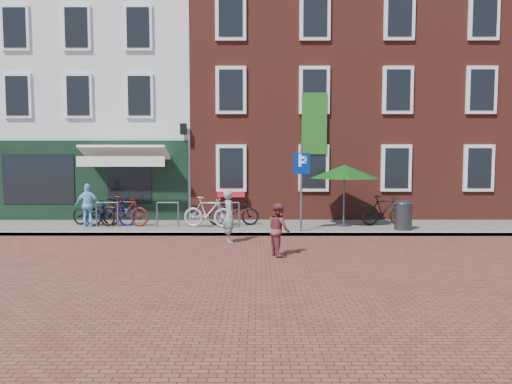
{
  "coord_description": "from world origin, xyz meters",
  "views": [
    {
      "loc": [
        1.46,
        -14.23,
        2.38
      ],
      "look_at": [
        1.41,
        0.92,
        1.27
      ],
      "focal_mm": 33.14,
      "sensor_mm": 36.0,
      "label": 1
    }
  ],
  "objects_px": {
    "bicycle_2": "(110,212)",
    "bicycle_4": "(233,212)",
    "parasol": "(344,169)",
    "cafe_person": "(88,205)",
    "litter_bin": "(403,213)",
    "parking_sign": "(301,176)",
    "bicycle_0": "(94,212)",
    "bicycle_5": "(384,210)",
    "woman": "(229,216)",
    "bicycle_1": "(125,211)",
    "boy": "(279,229)",
    "bicycle_3": "(208,212)"
  },
  "relations": [
    {
      "from": "parasol",
      "to": "cafe_person",
      "type": "relative_size",
      "value": 1.6
    },
    {
      "from": "woman",
      "to": "boy",
      "type": "height_order",
      "value": "woman"
    },
    {
      "from": "woman",
      "to": "bicycle_1",
      "type": "xyz_separation_m",
      "value": [
        -3.63,
        2.46,
        -0.14
      ]
    },
    {
      "from": "parasol",
      "to": "bicycle_1",
      "type": "distance_m",
      "value": 7.44
    },
    {
      "from": "parking_sign",
      "to": "bicycle_5",
      "type": "relative_size",
      "value": 1.65
    },
    {
      "from": "bicycle_2",
      "to": "bicycle_5",
      "type": "bearing_deg",
      "value": -87.09
    },
    {
      "from": "bicycle_2",
      "to": "bicycle_4",
      "type": "xyz_separation_m",
      "value": [
        4.12,
        0.19,
        0.0
      ]
    },
    {
      "from": "cafe_person",
      "to": "bicycle_1",
      "type": "relative_size",
      "value": 0.86
    },
    {
      "from": "parking_sign",
      "to": "woman",
      "type": "height_order",
      "value": "parking_sign"
    },
    {
      "from": "cafe_person",
      "to": "bicycle_0",
      "type": "distance_m",
      "value": 0.38
    },
    {
      "from": "litter_bin",
      "to": "bicycle_5",
      "type": "distance_m",
      "value": 1.09
    },
    {
      "from": "woman",
      "to": "bicycle_2",
      "type": "bearing_deg",
      "value": 46.31
    },
    {
      "from": "litter_bin",
      "to": "bicycle_4",
      "type": "bearing_deg",
      "value": 169.5
    },
    {
      "from": "cafe_person",
      "to": "bicycle_1",
      "type": "distance_m",
      "value": 1.2
    },
    {
      "from": "parking_sign",
      "to": "bicycle_0",
      "type": "height_order",
      "value": "parking_sign"
    },
    {
      "from": "bicycle_1",
      "to": "bicycle_5",
      "type": "bearing_deg",
      "value": -77.68
    },
    {
      "from": "cafe_person",
      "to": "bicycle_4",
      "type": "bearing_deg",
      "value": -175.3
    },
    {
      "from": "litter_bin",
      "to": "bicycle_3",
      "type": "relative_size",
      "value": 0.6
    },
    {
      "from": "litter_bin",
      "to": "parking_sign",
      "type": "height_order",
      "value": "parking_sign"
    },
    {
      "from": "woman",
      "to": "cafe_person",
      "type": "relative_size",
      "value": 1.04
    },
    {
      "from": "bicycle_0",
      "to": "bicycle_5",
      "type": "distance_m",
      "value": 9.79
    },
    {
      "from": "bicycle_4",
      "to": "bicycle_0",
      "type": "bearing_deg",
      "value": 91.65
    },
    {
      "from": "boy",
      "to": "bicycle_2",
      "type": "xyz_separation_m",
      "value": [
        -5.45,
        4.34,
        -0.09
      ]
    },
    {
      "from": "parasol",
      "to": "bicycle_3",
      "type": "height_order",
      "value": "parasol"
    },
    {
      "from": "bicycle_1",
      "to": "bicycle_4",
      "type": "bearing_deg",
      "value": -75.68
    },
    {
      "from": "bicycle_1",
      "to": "bicycle_4",
      "type": "height_order",
      "value": "bicycle_1"
    },
    {
      "from": "bicycle_0",
      "to": "bicycle_4",
      "type": "height_order",
      "value": "same"
    },
    {
      "from": "bicycle_2",
      "to": "woman",
      "type": "bearing_deg",
      "value": -119.73
    },
    {
      "from": "bicycle_2",
      "to": "bicycle_5",
      "type": "height_order",
      "value": "bicycle_5"
    },
    {
      "from": "litter_bin",
      "to": "woman",
      "type": "relative_size",
      "value": 0.68
    },
    {
      "from": "boy",
      "to": "bicycle_2",
      "type": "distance_m",
      "value": 6.97
    },
    {
      "from": "parking_sign",
      "to": "bicycle_2",
      "type": "height_order",
      "value": "parking_sign"
    },
    {
      "from": "parking_sign",
      "to": "bicycle_4",
      "type": "relative_size",
      "value": 1.6
    },
    {
      "from": "bicycle_3",
      "to": "cafe_person",
      "type": "bearing_deg",
      "value": 98.37
    },
    {
      "from": "cafe_person",
      "to": "parking_sign",
      "type": "bearing_deg",
      "value": 171.84
    },
    {
      "from": "litter_bin",
      "to": "cafe_person",
      "type": "height_order",
      "value": "cafe_person"
    },
    {
      "from": "parking_sign",
      "to": "bicycle_0",
      "type": "distance_m",
      "value": 7.07
    },
    {
      "from": "bicycle_2",
      "to": "bicycle_3",
      "type": "distance_m",
      "value": 3.34
    },
    {
      "from": "cafe_person",
      "to": "bicycle_2",
      "type": "distance_m",
      "value": 0.74
    },
    {
      "from": "boy",
      "to": "bicycle_5",
      "type": "xyz_separation_m",
      "value": [
        3.77,
        4.56,
        -0.04
      ]
    },
    {
      "from": "parking_sign",
      "to": "bicycle_2",
      "type": "xyz_separation_m",
      "value": [
        -6.28,
        1.2,
        -1.28
      ]
    },
    {
      "from": "bicycle_1",
      "to": "bicycle_3",
      "type": "distance_m",
      "value": 2.82
    },
    {
      "from": "cafe_person",
      "to": "bicycle_0",
      "type": "relative_size",
      "value": 0.83
    },
    {
      "from": "woman",
      "to": "bicycle_1",
      "type": "distance_m",
      "value": 4.39
    },
    {
      "from": "bicycle_0",
      "to": "cafe_person",
      "type": "bearing_deg",
      "value": 179.84
    },
    {
      "from": "bicycle_0",
      "to": "bicycle_5",
      "type": "height_order",
      "value": "bicycle_5"
    },
    {
      "from": "bicycle_3",
      "to": "bicycle_4",
      "type": "relative_size",
      "value": 0.97
    },
    {
      "from": "bicycle_0",
      "to": "bicycle_3",
      "type": "height_order",
      "value": "bicycle_3"
    },
    {
      "from": "parasol",
      "to": "bicycle_2",
      "type": "height_order",
      "value": "parasol"
    },
    {
      "from": "parasol",
      "to": "woman",
      "type": "height_order",
      "value": "parasol"
    }
  ]
}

